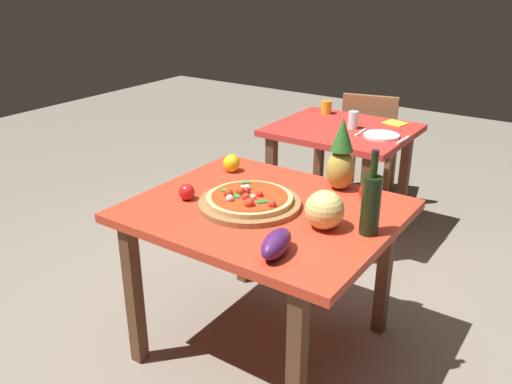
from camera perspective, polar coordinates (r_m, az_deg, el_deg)
ground_plane at (r=2.74m, az=0.84°, el=-15.78°), size 10.00×10.00×0.00m
display_table at (r=2.39m, az=0.93°, el=-3.58°), size 1.12×0.94×0.74m
background_table at (r=3.61m, az=9.07°, el=4.97°), size 0.88×0.77×0.74m
dining_chair at (r=4.21m, az=11.97°, el=5.42°), size 0.48×0.48×0.85m
pizza_board at (r=2.35m, az=-0.69°, el=-1.23°), size 0.45×0.45×0.02m
pizza at (r=2.34m, az=-0.75°, el=-0.64°), size 0.38×0.38×0.06m
wine_bottle at (r=2.12m, az=12.11°, el=-1.18°), size 0.08×0.08×0.34m
pineapple_left at (r=2.52m, az=9.04°, el=3.60°), size 0.13×0.13×0.34m
melon at (r=2.15m, az=7.30°, el=-1.87°), size 0.16×0.16×0.16m
bell_pepper at (r=2.75m, az=-2.62°, el=3.06°), size 0.09×0.09×0.09m
eggplant at (r=1.95m, az=2.17°, el=-5.51°), size 0.12×0.21×0.09m
tomato_at_corner at (r=2.43m, az=-7.37°, el=0.00°), size 0.07×0.07×0.07m
tomato_beside_pepper at (r=2.46m, az=11.71°, el=0.03°), size 0.07×0.07×0.07m
drinking_glass_juice at (r=3.89m, az=7.48°, el=8.92°), size 0.08×0.08×0.09m
drinking_glass_water at (r=3.54m, az=10.28°, el=7.55°), size 0.06×0.06×0.11m
dinner_plate at (r=3.42m, az=13.19°, el=5.88°), size 0.22×0.22×0.02m
fork_utensil at (r=3.47m, az=11.04°, el=6.24°), size 0.02×0.18×0.01m
knife_utensil at (r=3.37m, az=15.39°, el=5.36°), size 0.02×0.18×0.01m
napkin_folded at (r=3.73m, az=14.57°, el=7.10°), size 0.16×0.15×0.01m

